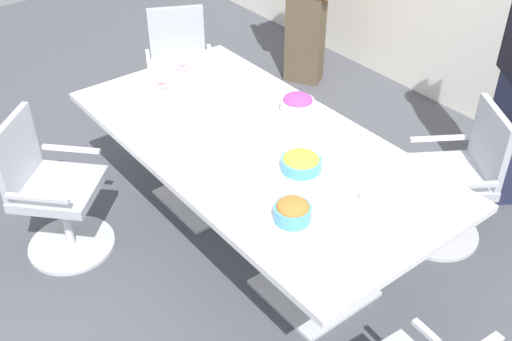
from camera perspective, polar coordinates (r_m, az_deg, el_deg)
name	(u,v)px	position (r m, az deg, el deg)	size (l,w,h in m)	color
ground_plane	(256,240)	(4.03, 0.00, -6.39)	(10.00, 10.00, 0.01)	#4C4F56
conference_table	(256,160)	(3.64, 0.00, 0.96)	(2.40, 1.20, 0.75)	silver
office_chair_0	(455,183)	(4.01, 17.79, -1.13)	(0.75, 0.75, 0.91)	silver
office_chair_1	(181,75)	(5.07, -6.88, 8.70)	(0.73, 0.73, 0.91)	silver
office_chair_2	(52,195)	(3.92, -18.20, -2.14)	(0.76, 0.76, 0.91)	silver
snack_bowl_candy_mix	(298,104)	(3.83, 3.84, 6.13)	(0.21, 0.21, 0.12)	white
snack_bowl_chips_yellow	(301,162)	(3.34, 4.16, 0.78)	(0.22, 0.22, 0.09)	#4C9EC6
snack_bowl_pretzels	(293,211)	(2.99, 3.37, -3.69)	(0.18, 0.18, 0.11)	#4C9EC6
donut_platter	(175,77)	(4.26, -7.44, 8.52)	(0.39, 0.38, 0.04)	white
plate_stack	(383,197)	(3.20, 11.57, -2.37)	(0.24, 0.24, 0.03)	white
napkin_pile	(231,138)	(3.55, -2.33, 3.02)	(0.16, 0.16, 0.06)	white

